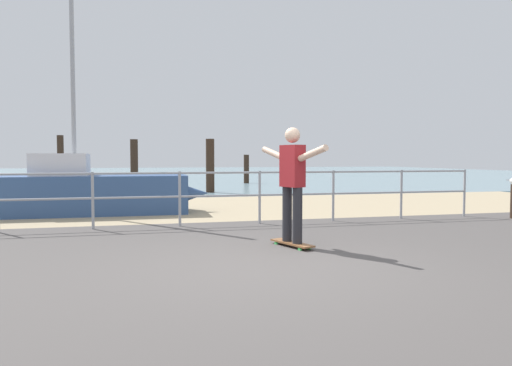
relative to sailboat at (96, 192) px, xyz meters
name	(u,v)px	position (x,y,z in m)	size (l,w,h in m)	color
ground_plane	(300,291)	(2.43, -7.11, -0.53)	(24.00, 10.00, 0.04)	#514C49
beach_strip	(197,208)	(2.43, 0.89, -0.53)	(24.00, 6.00, 0.04)	tan
sea_surface	(155,174)	(2.43, 28.89, -0.53)	(72.00, 50.00, 0.04)	#75939E
railing_fence	(180,190)	(1.68, -2.51, 0.17)	(12.42, 0.05, 1.05)	#9EA0A5
sailboat	(96,192)	(0.00, 0.00, 0.00)	(4.96, 1.46, 5.89)	#335184
skateboard	(292,243)	(3.07, -4.98, -0.46)	(0.45, 0.82, 0.08)	brown
skateboarder	(292,178)	(3.07, -4.98, 0.49)	(0.56, 1.39, 1.65)	#26262B
groyne_post_0	(61,163)	(-1.97, 8.42, 0.57)	(0.25, 0.25, 2.19)	#332319
groyne_post_1	(134,162)	(0.80, 11.86, 0.57)	(0.36, 0.36, 2.19)	#332319
groyne_post_2	(210,166)	(3.57, 6.16, 0.48)	(0.32, 0.32, 2.01)	#332319
groyne_post_3	(246,169)	(6.35, 12.14, 0.21)	(0.27, 0.27, 1.47)	#332319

